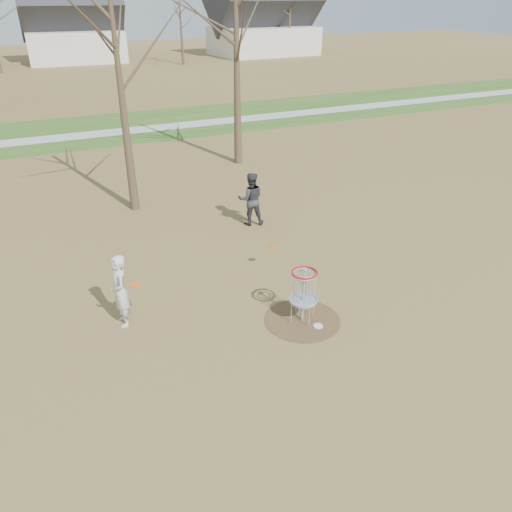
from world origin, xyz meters
The scene contains 11 objects.
ground centered at (0.00, 0.00, 0.00)m, with size 160.00×160.00×0.00m, color brown.
green_band centered at (0.00, 21.00, 0.01)m, with size 160.00×8.00×0.01m, color #2D5119.
footpath centered at (0.00, 20.00, 0.01)m, with size 160.00×1.50×0.01m, color #9E9E99.
dirt_circle centered at (0.00, 0.00, 0.01)m, with size 1.80×1.80×0.01m, color #47331E.
player_standing centered at (-3.81, 1.64, 0.88)m, with size 0.64×0.42×1.75m, color silver.
player_throwing centered at (1.20, 5.56, 0.88)m, with size 0.86×0.67×1.76m, color #303035.
disc_grounded centered at (0.20, -0.39, 0.02)m, with size 0.22×0.22×0.02m, color white.
discs_in_play centered at (-1.46, 1.90, 0.95)m, with size 4.10×1.22×0.36m.
disc_golf_basket centered at (0.00, 0.00, 0.91)m, with size 0.64×0.64×1.35m.
bare_trees centered at (1.78, 35.79, 5.35)m, with size 52.62×44.98×9.00m.
houses_row centered at (4.32, 52.56, 3.52)m, with size 56.51×10.01×7.26m.
Camera 1 is at (-5.06, -8.31, 6.81)m, focal length 35.00 mm.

